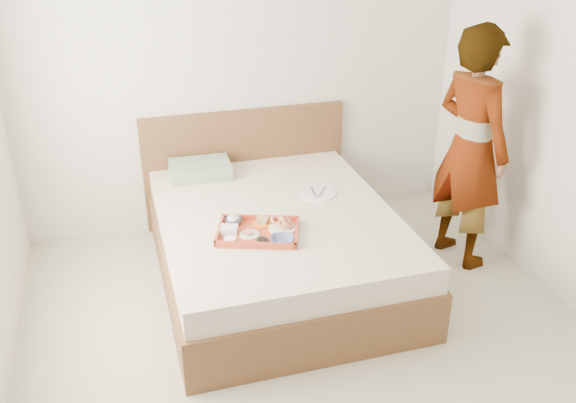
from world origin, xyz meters
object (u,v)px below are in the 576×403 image
(tray, at_px, (258,231))
(dinner_plate, at_px, (318,194))
(bed, at_px, (277,245))
(person, at_px, (471,148))

(tray, distance_m, dinner_plate, 0.72)
(tray, xyz_separation_m, dinner_plate, (0.56, 0.45, -0.02))
(tray, height_order, dinner_plate, tray)
(bed, height_order, dinner_plate, dinner_plate)
(bed, bearing_deg, tray, -126.56)
(tray, bearing_deg, person, 25.98)
(bed, bearing_deg, person, -3.53)
(bed, relative_size, dinner_plate, 7.70)
(bed, distance_m, tray, 0.44)
(dinner_plate, distance_m, person, 1.12)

